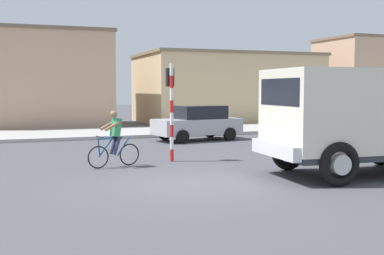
% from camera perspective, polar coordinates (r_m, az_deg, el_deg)
% --- Properties ---
extents(ground_plane, '(120.00, 120.00, 0.00)m').
position_cam_1_polar(ground_plane, '(12.36, -0.27, -6.55)').
color(ground_plane, '#4C4C51').
extents(sidewalk_far, '(80.00, 5.00, 0.16)m').
position_cam_1_polar(sidewalk_far, '(25.63, -10.77, -0.67)').
color(sidewalk_far, '#ADADA8').
rests_on(sidewalk_far, ground).
extents(truck_foreground, '(5.54, 3.05, 2.90)m').
position_cam_1_polar(truck_foreground, '(14.23, 19.35, 1.43)').
color(truck_foreground, silver).
rests_on(truck_foreground, ground).
extents(cyclist, '(1.67, 0.63, 1.72)m').
position_cam_1_polar(cyclist, '(15.01, -9.06, -1.30)').
color(cyclist, black).
rests_on(cyclist, ground).
extents(traffic_light_pole, '(0.24, 0.43, 3.20)m').
position_cam_1_polar(traffic_light_pole, '(15.97, -2.48, 3.43)').
color(traffic_light_pole, red).
rests_on(traffic_light_pole, ground).
extents(car_red_near, '(4.23, 2.38, 1.60)m').
position_cam_1_polar(car_red_near, '(22.47, 0.69, 0.57)').
color(car_red_near, '#B7B7BC').
rests_on(car_red_near, ground).
extents(building_mid_block, '(8.84, 7.53, 5.89)m').
position_cam_1_polar(building_mid_block, '(32.13, -17.80, 5.36)').
color(building_mid_block, tan).
rests_on(building_mid_block, ground).
extents(building_corner_right, '(12.18, 8.11, 4.83)m').
position_cam_1_polar(building_corner_right, '(35.37, 3.90, 4.62)').
color(building_corner_right, '#D1B284').
rests_on(building_corner_right, ground).
extents(building_set_back, '(10.00, 5.56, 6.34)m').
position_cam_1_polar(building_set_back, '(42.41, 21.30, 5.33)').
color(building_set_back, tan).
rests_on(building_set_back, ground).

